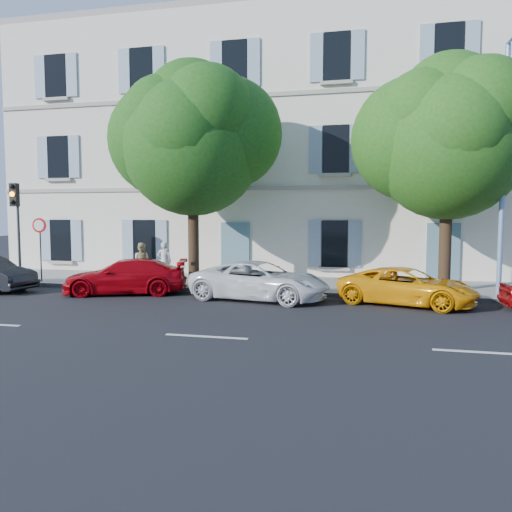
% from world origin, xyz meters
% --- Properties ---
extents(ground, '(90.00, 90.00, 0.00)m').
position_xyz_m(ground, '(0.00, 0.00, 0.00)').
color(ground, black).
extents(sidewalk, '(36.00, 4.50, 0.15)m').
position_xyz_m(sidewalk, '(0.00, 4.45, 0.07)').
color(sidewalk, '#A09E96').
rests_on(sidewalk, ground).
extents(kerb, '(36.00, 0.16, 0.16)m').
position_xyz_m(kerb, '(0.00, 2.28, 0.08)').
color(kerb, '#9E998E').
rests_on(kerb, ground).
extents(building, '(28.00, 7.00, 12.00)m').
position_xyz_m(building, '(0.00, 10.20, 6.00)').
color(building, silver).
rests_on(building, ground).
extents(car_red_coupe, '(4.67, 2.97, 1.26)m').
position_xyz_m(car_red_coupe, '(-4.83, 1.36, 0.63)').
color(car_red_coupe, '#A1040C').
rests_on(car_red_coupe, ground).
extents(car_white_coupe, '(4.92, 2.87, 1.29)m').
position_xyz_m(car_white_coupe, '(0.12, 1.24, 0.64)').
color(car_white_coupe, white).
rests_on(car_white_coupe, ground).
extents(car_yellow_supercar, '(4.62, 3.13, 1.17)m').
position_xyz_m(car_yellow_supercar, '(4.85, 1.33, 0.59)').
color(car_yellow_supercar, '#FFA70A').
rests_on(car_yellow_supercar, ground).
extents(tree_left, '(5.27, 5.27, 8.17)m').
position_xyz_m(tree_left, '(-2.90, 3.13, 5.41)').
color(tree_left, '#3A2819').
rests_on(tree_left, sidewalk).
extents(tree_right, '(5.11, 5.11, 7.87)m').
position_xyz_m(tree_right, '(6.23, 3.48, 5.19)').
color(tree_right, '#3A2819').
rests_on(tree_right, sidewalk).
extents(traffic_light, '(0.31, 0.45, 3.94)m').
position_xyz_m(traffic_light, '(-10.19, 2.53, 3.00)').
color(traffic_light, '#383A3D').
rests_on(traffic_light, sidewalk).
extents(road_sign, '(0.59, 0.10, 2.56)m').
position_xyz_m(road_sign, '(-9.28, 2.73, 1.99)').
color(road_sign, '#383A3D').
rests_on(road_sign, sidewalk).
extents(street_lamp, '(0.27, 1.72, 8.10)m').
position_xyz_m(street_lamp, '(7.81, 2.52, 4.74)').
color(street_lamp, '#7293BF').
rests_on(street_lamp, sidewalk).
extents(pedestrian_a, '(0.65, 0.51, 1.58)m').
position_xyz_m(pedestrian_a, '(-4.48, 4.01, 0.94)').
color(pedestrian_a, silver).
rests_on(pedestrian_a, sidewalk).
extents(pedestrian_b, '(0.80, 0.64, 1.57)m').
position_xyz_m(pedestrian_b, '(-5.33, 3.66, 0.93)').
color(pedestrian_b, '#CBB881').
rests_on(pedestrian_b, sidewalk).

